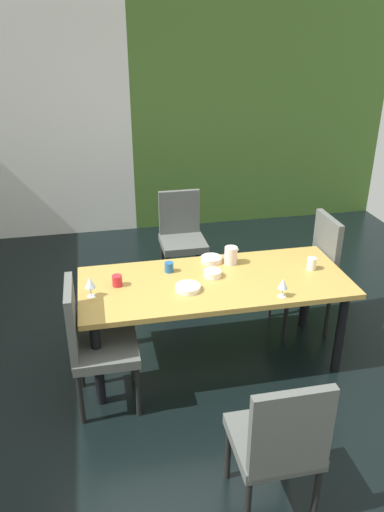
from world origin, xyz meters
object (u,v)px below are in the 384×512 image
Objects in this scene: serving_bowl_south at (188,288)px; pitcher_east at (231,255)px; dining_table at (215,289)px; chair_right_far at (311,270)px; chair_head_near at (279,441)px; cup_north at (117,281)px; chair_head_far at (182,233)px; serving_bowl_rear at (213,273)px; chair_left_near at (92,341)px; wine_glass_near_window at (283,284)px; cup_front at (169,267)px; cup_west at (312,264)px; wine_glass_right at (90,283)px; serving_bowl_corner at (211,259)px.

pitcher_east is (0.42, 0.35, 0.05)m from serving_bowl_south.
chair_right_far is (0.93, 0.32, -0.09)m from dining_table.
pitcher_east is (-0.74, -0.07, 0.24)m from chair_right_far.
chair_head_near reaches higher than cup_north.
chair_head_near is at bearing -96.78° from pitcher_east.
chair_head_far is at bearing 89.65° from dining_table.
chair_right_far is 0.99m from serving_bowl_rear.
serving_bowl_rear is 1.60× the size of cup_north.
chair_left_near is at bearing -161.12° from dining_table.
wine_glass_near_window is 0.78× the size of serving_bowl_south.
cup_west is at bearing -9.53° from cup_front.
wine_glass_right is (-0.91, 1.35, 0.31)m from chair_head_near.
cup_front is at bearing 155.08° from serving_bowl_rear.
cup_north is at bearing 61.57° from chair_head_far.
chair_head_near reaches higher than wine_glass_right.
chair_head_near is at bearing -56.03° from wine_glass_right.
chair_right_far is at bearing 108.82° from chair_left_near.
cup_front is 1.11m from cup_west.
dining_table is 1.96× the size of chair_right_far.
wine_glass_near_window is at bearing -19.18° from cup_north.
chair_head_near is 1.69m from pitcher_east.
dining_table is at bearing 3.68° from wine_glass_right.
dining_table is 13.14× the size of wine_glass_right.
chair_head_near is (-0.93, -1.72, -0.03)m from chair_right_far.
chair_head_near is at bearing -118.75° from cup_west.
cup_front is (0.61, 0.52, 0.23)m from chair_left_near.
dining_table is 0.99m from chair_left_near.
chair_right_far is 12.31× the size of cup_north.
serving_bowl_corner is at bearing 81.21° from dining_table.
wine_glass_right is 0.66m from cup_front.
cup_west is 0.67× the size of pitcher_east.
cup_west is at bearing 119.18° from chair_head_far.
serving_bowl_rear is 0.25m from serving_bowl_corner.
dining_table is at bearing -128.09° from pitcher_east.
dining_table is at bearing -178.36° from cup_west.
serving_bowl_south is at bearing -172.59° from cup_west.
chair_right_far is 6.71× the size of wine_glass_right.
chair_right_far is 5.62× the size of serving_bowl_south.
chair_right_far is 6.09× the size of serving_bowl_corner.
chair_right_far is at bearing 50.78° from wine_glass_near_window.
chair_left_near is at bearing 61.50° from chair_head_far.
wine_glass_near_window is at bearing 89.44° from chair_left_near.
cup_west is at bearing -1.49° from cup_north.
cup_front is (-0.31, 0.14, 0.01)m from serving_bowl_rear.
cup_front is at bearing 19.56° from cup_north.
serving_bowl_rear is at bearing -0.01° from cup_north.
cup_west is (0.78, 1.43, 0.25)m from chair_head_near.
dining_table is 11.95× the size of serving_bowl_corner.
chair_right_far is at bearing 62.71° from cup_west.
chair_head_near is at bearing -80.34° from serving_bowl_south.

